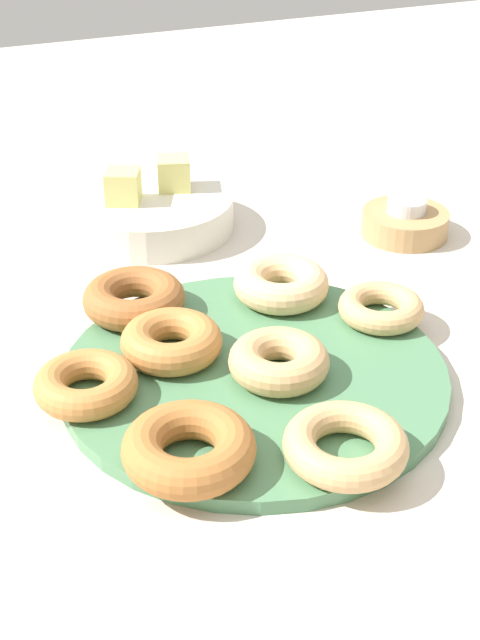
% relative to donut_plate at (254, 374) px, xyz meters
% --- Properties ---
extents(ground_plane, '(2.40, 2.40, 0.00)m').
position_rel_donut_plate_xyz_m(ground_plane, '(0.00, 0.00, -0.01)').
color(ground_plane, beige).
extents(donut_plate, '(0.32, 0.32, 0.01)m').
position_rel_donut_plate_xyz_m(donut_plate, '(0.00, 0.00, 0.00)').
color(donut_plate, '#4C7F56').
rests_on(donut_plate, ground_plane).
extents(donut_0, '(0.10, 0.10, 0.02)m').
position_rel_donut_plate_xyz_m(donut_0, '(0.14, 0.03, 0.02)').
color(donut_0, tan).
rests_on(donut_0, donut_plate).
extents(donut_1, '(0.12, 0.12, 0.03)m').
position_rel_donut_plate_xyz_m(donut_1, '(-0.14, 0.01, 0.02)').
color(donut_1, '#BC7A3D').
rests_on(donut_1, donut_plate).
extents(donut_2, '(0.12, 0.12, 0.03)m').
position_rel_donut_plate_xyz_m(donut_2, '(0.07, 0.10, 0.02)').
color(donut_2, '#EABC84').
rests_on(donut_2, donut_plate).
extents(donut_3, '(0.13, 0.13, 0.02)m').
position_rel_donut_plate_xyz_m(donut_3, '(0.01, -0.13, 0.02)').
color(donut_3, tan).
rests_on(donut_3, donut_plate).
extents(donut_4, '(0.10, 0.10, 0.03)m').
position_rel_donut_plate_xyz_m(donut_4, '(-0.06, 0.05, 0.02)').
color(donut_4, '#BC7A3D').
rests_on(donut_4, donut_plate).
extents(donut_5, '(0.11, 0.11, 0.03)m').
position_rel_donut_plate_xyz_m(donut_5, '(0.01, -0.02, 0.02)').
color(donut_5, tan).
rests_on(donut_5, donut_plate).
extents(donut_6, '(0.11, 0.11, 0.03)m').
position_rel_donut_plate_xyz_m(donut_6, '(-0.09, -0.09, 0.02)').
color(donut_6, '#AD6B33').
rests_on(donut_6, donut_plate).
extents(donut_7, '(0.11, 0.11, 0.03)m').
position_rel_donut_plate_xyz_m(donut_7, '(-0.06, 0.13, 0.02)').
color(donut_7, '#995B2D').
rests_on(donut_7, donut_plate).
extents(candle_holder, '(0.10, 0.10, 0.03)m').
position_rel_donut_plate_xyz_m(candle_holder, '(0.27, 0.19, 0.01)').
color(candle_holder, tan).
rests_on(candle_holder, ground_plane).
extents(tealight, '(0.04, 0.04, 0.01)m').
position_rel_donut_plate_xyz_m(tealight, '(0.27, 0.19, 0.03)').
color(tealight, silver).
rests_on(tealight, candle_holder).
extents(fruit_bowl, '(0.18, 0.18, 0.04)m').
position_rel_donut_plate_xyz_m(fruit_bowl, '(0.02, 0.32, 0.01)').
color(fruit_bowl, silver).
rests_on(fruit_bowl, ground_plane).
extents(melon_chunk_left, '(0.05, 0.05, 0.04)m').
position_rel_donut_plate_xyz_m(melon_chunk_left, '(-0.01, 0.32, 0.05)').
color(melon_chunk_left, '#DBD67A').
rests_on(melon_chunk_left, fruit_bowl).
extents(melon_chunk_right, '(0.05, 0.05, 0.04)m').
position_rel_donut_plate_xyz_m(melon_chunk_right, '(0.05, 0.33, 0.05)').
color(melon_chunk_right, '#DBD67A').
rests_on(melon_chunk_right, fruit_bowl).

